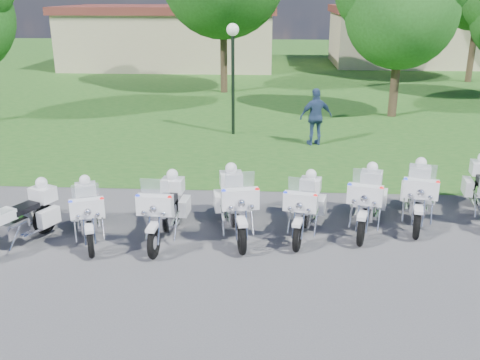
# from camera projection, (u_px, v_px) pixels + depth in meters

# --- Properties ---
(ground) EXTENTS (100.00, 100.00, 0.00)m
(ground) POSITION_uv_depth(u_px,v_px,m) (221.00, 241.00, 11.34)
(ground) COLOR #4C4C51
(ground) RESTS_ON ground
(grass_lawn) EXTENTS (100.00, 48.00, 0.01)m
(grass_lawn) POSITION_uv_depth(u_px,v_px,m) (257.00, 69.00, 36.76)
(grass_lawn) COLOR #215A1C
(grass_lawn) RESTS_ON ground
(motorcycle_1) EXTENTS (1.36, 2.16, 1.55)m
(motorcycle_1) POSITION_uv_depth(u_px,v_px,m) (17.00, 216.00, 10.93)
(motorcycle_1) COLOR black
(motorcycle_1) RESTS_ON ground
(motorcycle_2) EXTENTS (1.19, 2.09, 1.47)m
(motorcycle_2) POSITION_uv_depth(u_px,v_px,m) (88.00, 211.00, 11.27)
(motorcycle_2) COLOR black
(motorcycle_2) RESTS_ON ground
(motorcycle_3) EXTENTS (0.84, 2.35, 1.58)m
(motorcycle_3) POSITION_uv_depth(u_px,v_px,m) (165.00, 208.00, 11.32)
(motorcycle_3) COLOR black
(motorcycle_3) RESTS_ON ground
(motorcycle_4) EXTENTS (1.10, 2.44, 1.65)m
(motorcycle_4) POSITION_uv_depth(u_px,v_px,m) (235.00, 203.00, 11.52)
(motorcycle_4) COLOR black
(motorcycle_4) RESTS_ON ground
(motorcycle_5) EXTENTS (1.03, 2.21, 1.50)m
(motorcycle_5) POSITION_uv_depth(u_px,v_px,m) (305.00, 206.00, 11.54)
(motorcycle_5) COLOR black
(motorcycle_5) RESTS_ON ground
(motorcycle_6) EXTENTS (1.17, 2.32, 1.59)m
(motorcycle_6) POSITION_uv_depth(u_px,v_px,m) (367.00, 199.00, 11.80)
(motorcycle_6) COLOR black
(motorcycle_6) RESTS_ON ground
(motorcycle_7) EXTENTS (1.15, 2.34, 1.60)m
(motorcycle_7) POSITION_uv_depth(u_px,v_px,m) (419.00, 194.00, 12.12)
(motorcycle_7) COLOR black
(motorcycle_7) RESTS_ON ground
(lamp_post) EXTENTS (0.44, 0.44, 3.97)m
(lamp_post) POSITION_uv_depth(u_px,v_px,m) (233.00, 51.00, 18.85)
(lamp_post) COLOR black
(lamp_post) RESTS_ON ground
(tree_2) EXTENTS (5.26, 4.49, 7.02)m
(tree_2) POSITION_uv_depth(u_px,v_px,m) (401.00, 1.00, 21.20)
(tree_2) COLOR #38281C
(tree_2) RESTS_ON ground
(building_west) EXTENTS (14.56, 8.32, 4.10)m
(building_west) POSITION_uv_depth(u_px,v_px,m) (172.00, 36.00, 37.35)
(building_west) COLOR tan
(building_west) RESTS_ON ground
(building_east) EXTENTS (11.44, 7.28, 4.10)m
(building_east) POSITION_uv_depth(u_px,v_px,m) (412.00, 35.00, 38.30)
(building_east) COLOR tan
(building_east) RESTS_ON ground
(bystander_c) EXTENTS (1.23, 0.77, 1.94)m
(bystander_c) POSITION_uv_depth(u_px,v_px,m) (316.00, 117.00, 18.15)
(bystander_c) COLOR navy
(bystander_c) RESTS_ON ground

